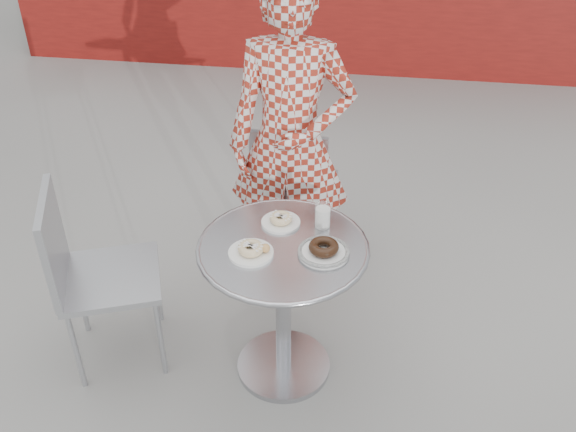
# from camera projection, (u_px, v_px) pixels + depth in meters

# --- Properties ---
(ground) EXTENTS (60.00, 60.00, 0.00)m
(ground) POSITION_uv_depth(u_px,v_px,m) (277.00, 370.00, 2.96)
(ground) COLOR #9D9B96
(ground) RESTS_ON ground
(bistro_table) EXTENTS (0.70, 0.70, 0.71)m
(bistro_table) POSITION_uv_depth(u_px,v_px,m) (283.00, 279.00, 2.66)
(bistro_table) COLOR silver
(bistro_table) RESTS_ON ground
(chair_far) EXTENTS (0.43, 0.43, 0.83)m
(chair_far) POSITION_uv_depth(u_px,v_px,m) (295.00, 213.00, 3.56)
(chair_far) COLOR #A7A9AF
(chair_far) RESTS_ON ground
(chair_left) EXTENTS (0.54, 0.54, 0.88)m
(chair_left) POSITION_uv_depth(u_px,v_px,m) (114.00, 308.00, 2.90)
(chair_left) COLOR #A7A9AF
(chair_left) RESTS_ON ground
(seated_person) EXTENTS (0.60, 0.40, 1.65)m
(seated_person) POSITION_uv_depth(u_px,v_px,m) (291.00, 144.00, 3.03)
(seated_person) COLOR maroon
(seated_person) RESTS_ON ground
(plate_far) EXTENTS (0.16, 0.16, 0.04)m
(plate_far) POSITION_uv_depth(u_px,v_px,m) (281.00, 220.00, 2.69)
(plate_far) COLOR white
(plate_far) RESTS_ON bistro_table
(plate_near) EXTENTS (0.18, 0.18, 0.05)m
(plate_near) POSITION_uv_depth(u_px,v_px,m) (252.00, 250.00, 2.51)
(plate_near) COLOR white
(plate_near) RESTS_ON bistro_table
(plate_checker) EXTENTS (0.21, 0.21, 0.05)m
(plate_checker) POSITION_uv_depth(u_px,v_px,m) (324.00, 250.00, 2.52)
(plate_checker) COLOR white
(plate_checker) RESTS_ON bistro_table
(milk_cup) EXTENTS (0.07, 0.07, 0.11)m
(milk_cup) POSITION_uv_depth(u_px,v_px,m) (323.00, 216.00, 2.65)
(milk_cup) COLOR white
(milk_cup) RESTS_ON bistro_table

